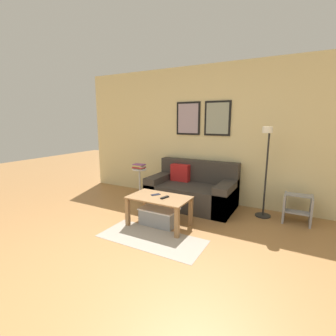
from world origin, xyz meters
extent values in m
plane|color=#A87542|center=(0.00, 0.00, 0.00)|extent=(16.00, 16.00, 0.00)
cube|color=beige|center=(0.00, 3.06, 1.27)|extent=(5.60, 0.06, 2.55)
cube|color=black|center=(-0.40, 3.02, 1.59)|extent=(0.49, 0.02, 0.63)
cube|color=#A393A8|center=(-0.40, 3.01, 1.59)|extent=(0.42, 0.01, 0.56)
cube|color=black|center=(0.18, 3.02, 1.59)|extent=(0.49, 0.02, 0.63)
cube|color=#939E8E|center=(0.18, 3.01, 1.59)|extent=(0.42, 0.01, 0.56)
cube|color=#A39989|center=(-0.08, 1.15, 0.00)|extent=(1.43, 0.63, 0.01)
cube|color=#38332D|center=(-0.11, 2.56, 0.20)|extent=(1.53, 0.87, 0.41)
cube|color=#38332D|center=(-0.11, 2.89, 0.61)|extent=(1.53, 0.20, 0.40)
cube|color=#38332D|center=(-0.75, 2.56, 0.26)|extent=(0.24, 0.87, 0.53)
cube|color=#38332D|center=(0.53, 2.56, 0.26)|extent=(0.24, 0.87, 0.53)
cube|color=red|center=(-0.42, 2.72, 0.57)|extent=(0.36, 0.14, 0.32)
cube|color=#997047|center=(-0.20, 1.57, 0.43)|extent=(0.90, 0.53, 0.02)
cube|color=#997047|center=(-0.62, 1.34, 0.21)|extent=(0.06, 0.06, 0.42)
cube|color=#997047|center=(0.21, 1.34, 0.21)|extent=(0.06, 0.06, 0.42)
cube|color=#997047|center=(-0.62, 1.80, 0.21)|extent=(0.06, 0.06, 0.42)
cube|color=#997047|center=(0.21, 1.80, 0.21)|extent=(0.06, 0.06, 0.42)
cube|color=gray|center=(-0.22, 1.60, 0.12)|extent=(0.54, 0.33, 0.23)
cube|color=silver|center=(-0.22, 1.60, 0.24)|extent=(0.56, 0.35, 0.02)
cylinder|color=black|center=(1.11, 2.69, 0.01)|extent=(0.25, 0.25, 0.02)
cylinder|color=black|center=(1.11, 2.69, 0.73)|extent=(0.03, 0.03, 1.43)
cylinder|color=black|center=(1.11, 2.56, 1.45)|extent=(0.02, 0.26, 0.02)
cylinder|color=white|center=(1.11, 2.43, 1.42)|extent=(0.14, 0.14, 0.09)
cylinder|color=white|center=(-1.20, 2.49, 0.01)|extent=(0.24, 0.24, 0.01)
cylinder|color=white|center=(-1.20, 2.49, 0.30)|extent=(0.04, 0.04, 0.57)
cylinder|color=white|center=(-1.20, 2.49, 0.60)|extent=(0.29, 0.29, 0.02)
cube|color=#387F4C|center=(-1.21, 2.49, 0.61)|extent=(0.20, 0.14, 0.01)
cube|color=#B73333|center=(-1.22, 2.50, 0.63)|extent=(0.23, 0.16, 0.03)
cube|color=silver|center=(-1.22, 2.51, 0.65)|extent=(0.23, 0.15, 0.02)
cube|color=#D8C666|center=(-1.22, 2.49, 0.67)|extent=(0.19, 0.17, 0.02)
cube|color=#8C4C93|center=(-1.22, 2.51, 0.69)|extent=(0.24, 0.17, 0.02)
cube|color=black|center=(-0.10, 1.56, 0.45)|extent=(0.07, 0.16, 0.02)
cube|color=#1E2338|center=(-0.30, 1.63, 0.45)|extent=(0.13, 0.15, 0.01)
cube|color=#99999E|center=(1.42, 2.70, 0.21)|extent=(0.03, 0.38, 0.42)
cube|color=#99999E|center=(1.79, 2.70, 0.21)|extent=(0.03, 0.38, 0.42)
cube|color=#99999E|center=(1.60, 2.64, 0.18)|extent=(0.34, 0.17, 0.02)
cube|color=#99999E|center=(1.60, 2.77, 0.41)|extent=(0.34, 0.17, 0.02)
camera|label=1|loc=(1.56, -1.37, 1.56)|focal=26.00mm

